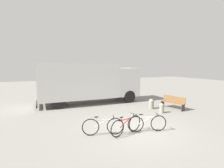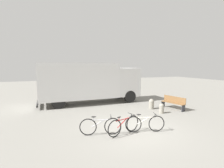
# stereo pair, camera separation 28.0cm
# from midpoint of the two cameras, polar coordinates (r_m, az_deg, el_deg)

# --- Properties ---
(ground_plane) EXTENTS (60.00, 60.00, 0.00)m
(ground_plane) POSITION_cam_midpoint_polar(r_m,az_deg,el_deg) (8.78, 6.71, -14.35)
(ground_plane) COLOR gray
(delivery_truck) EXTENTS (8.10, 2.42, 3.23)m
(delivery_truck) POSITION_cam_midpoint_polar(r_m,az_deg,el_deg) (14.19, -8.20, 0.92)
(delivery_truck) COLOR white
(delivery_truck) RESTS_ON ground
(park_bench) EXTENTS (0.78, 1.82, 0.88)m
(park_bench) POSITION_cam_midpoint_polar(r_m,az_deg,el_deg) (13.12, 18.73, -5.53)
(park_bench) COLOR brown
(park_bench) RESTS_ON ground
(bicycle_near) EXTENTS (1.79, 0.62, 0.85)m
(bicycle_near) POSITION_cam_midpoint_polar(r_m,az_deg,el_deg) (7.91, -4.02, -13.57)
(bicycle_near) COLOR black
(bicycle_near) RESTS_ON ground
(bicycle_middle) EXTENTS (1.77, 0.65, 0.85)m
(bicycle_middle) POSITION_cam_midpoint_polar(r_m,az_deg,el_deg) (8.02, 3.68, -13.28)
(bicycle_middle) COLOR black
(bicycle_middle) RESTS_ON ground
(bicycle_far) EXTENTS (1.78, 0.63, 0.85)m
(bicycle_far) POSITION_cam_midpoint_polar(r_m,az_deg,el_deg) (8.39, 10.43, -12.49)
(bicycle_far) COLOR black
(bicycle_far) RESTS_ON ground
(bollard_near_bench) EXTENTS (0.31, 0.31, 0.63)m
(bollard_near_bench) POSITION_cam_midpoint_polar(r_m,az_deg,el_deg) (11.77, 15.28, -7.48)
(bollard_near_bench) COLOR gray
(bollard_near_bench) RESTS_ON ground
(bollard_far_bench) EXTENTS (0.37, 0.37, 0.71)m
(bollard_far_bench) POSITION_cam_midpoint_polar(r_m,az_deg,el_deg) (12.72, 12.10, -6.22)
(bollard_far_bench) COLOR gray
(bollard_far_bench) RESTS_ON ground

